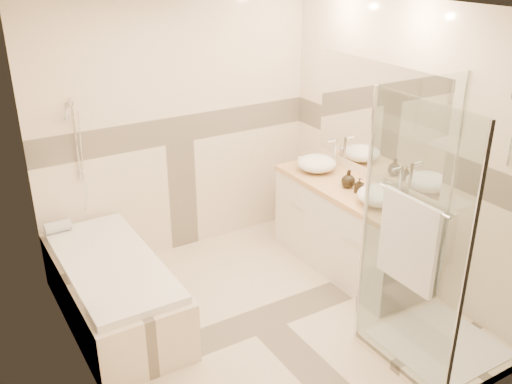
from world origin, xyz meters
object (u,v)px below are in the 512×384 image
vessel_sink_far (380,195)px  amenity_bottle_a (359,186)px  vanity (346,228)px  shower_enclosure (427,296)px  amenity_bottle_b (348,179)px  vessel_sink_near (317,163)px  bathtub (113,287)px

vessel_sink_far → amenity_bottle_a: (0.00, 0.27, -0.01)m
vanity → shower_enclosure: shower_enclosure is taller
vessel_sink_far → amenity_bottle_b: 0.42m
amenity_bottle_a → vanity: bearing=82.3°
shower_enclosure → vessel_sink_near: shower_enclosure is taller
vanity → amenity_bottle_a: amenity_bottle_a is taller
amenity_bottle_b → vessel_sink_near: bearing=90.0°
bathtub → amenity_bottle_a: (2.13, -0.50, 0.61)m
vanity → shower_enclosure: size_ratio=0.79×
vanity → amenity_bottle_a: size_ratio=11.68×
amenity_bottle_a → vessel_sink_far: bearing=-90.0°
vanity → vessel_sink_far: bearing=-92.7°
bathtub → vessel_sink_near: bearing=3.3°
bathtub → amenity_bottle_b: (2.13, -0.35, 0.63)m
vanity → vessel_sink_near: (-0.02, 0.47, 0.50)m
vessel_sink_near → shower_enclosure: bearing=-98.9°
bathtub → vessel_sink_far: 2.35m
amenity_bottle_a → amenity_bottle_b: bearing=90.0°
vessel_sink_far → amenity_bottle_b: size_ratio=2.37×
vanity → amenity_bottle_b: amenity_bottle_b is taller
vessel_sink_far → vanity: bearing=87.3°
bathtub → vanity: vanity is taller
shower_enclosure → vessel_sink_far: bearing=72.3°
shower_enclosure → amenity_bottle_b: (0.27, 1.27, 0.43)m
amenity_bottle_a → bathtub: bearing=166.8°
bathtub → vessel_sink_near: (2.13, 0.12, 0.62)m
shower_enclosure → vessel_sink_near: bearing=81.1°
amenity_bottle_b → vanity: bearing=3.2°
vessel_sink_near → amenity_bottle_a: vessel_sink_near is taller
vessel_sink_near → vessel_sink_far: (0.00, -0.89, 0.00)m
bathtub → vessel_sink_far: bearing=-19.8°
bathtub → shower_enclosure: size_ratio=0.83×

